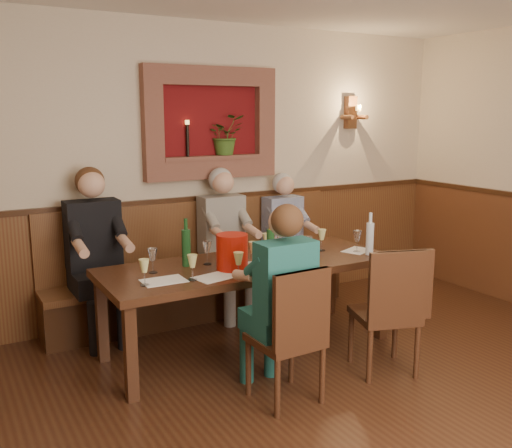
{
  "coord_description": "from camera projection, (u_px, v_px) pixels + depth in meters",
  "views": [
    {
      "loc": [
        -2.17,
        -2.09,
        1.95
      ],
      "look_at": [
        0.1,
        1.9,
        1.05
      ],
      "focal_mm": 40.0,
      "sensor_mm": 36.0,
      "label": 1
    }
  ],
  "objects": [
    {
      "name": "wall_sconce",
      "position": [
        352.0,
        113.0,
        6.26
      ],
      "size": [
        0.25,
        0.2,
        0.35
      ],
      "color": "#582D19",
      "rests_on": "ground"
    },
    {
      "name": "tasting_sheet_c",
      "position": [
        357.0,
        250.0,
        5.04
      ],
      "size": [
        0.32,
        0.28,
        0.0
      ],
      "primitive_type": "cube",
      "rotation": [
        0.0,
        0.0,
        0.4
      ],
      "color": "white",
      "rests_on": "dining_table"
    },
    {
      "name": "wine_bottle_green_a",
      "position": [
        270.0,
        245.0,
        4.58
      ],
      "size": [
        0.07,
        0.07,
        0.37
      ],
      "rotation": [
        0.0,
        0.0,
        0.12
      ],
      "color": "#19471E",
      "rests_on": "dining_table"
    },
    {
      "name": "person_bench_right",
      "position": [
        287.0,
        251.0,
        5.84
      ],
      "size": [
        0.39,
        0.48,
        1.35
      ],
      "color": "navy",
      "rests_on": "ground"
    },
    {
      "name": "wine_bottle_green_b",
      "position": [
        186.0,
        247.0,
        4.51
      ],
      "size": [
        0.09,
        0.09,
        0.38
      ],
      "rotation": [
        0.0,
        0.0,
        0.38
      ],
      "color": "#19471E",
      "rests_on": "dining_table"
    },
    {
      "name": "person_chair_front",
      "position": [
        278.0,
        317.0,
        3.92
      ],
      "size": [
        0.4,
        0.49,
        1.37
      ],
      "color": "#16494F",
      "rests_on": "ground"
    },
    {
      "name": "dining_table",
      "position": [
        248.0,
        271.0,
        4.66
      ],
      "size": [
        2.4,
        0.9,
        0.75
      ],
      "color": "#331C0F",
      "rests_on": "ground"
    },
    {
      "name": "water_bottle",
      "position": [
        370.0,
        238.0,
        4.87
      ],
      "size": [
        0.07,
        0.07,
        0.37
      ],
      "rotation": [
        0.0,
        0.0,
        0.0
      ],
      "color": "silver",
      "rests_on": "dining_table"
    },
    {
      "name": "chair_near_right",
      "position": [
        384.0,
        336.0,
        4.32
      ],
      "size": [
        0.55,
        0.55,
        0.99
      ],
      "rotation": [
        0.0,
        0.0,
        -0.31
      ],
      "color": "#331C0F",
      "rests_on": "ground"
    },
    {
      "name": "wine_glass_5",
      "position": [
        267.0,
        244.0,
        4.85
      ],
      "size": [
        0.08,
        0.08,
        0.19
      ],
      "primitive_type": null,
      "color": "#E1E387",
      "rests_on": "dining_table"
    },
    {
      "name": "room_shell",
      "position": [
        427.0,
        125.0,
        2.85
      ],
      "size": [
        6.04,
        6.04,
        2.82
      ],
      "color": "beige",
      "rests_on": "ground"
    },
    {
      "name": "tasting_sheet_a",
      "position": [
        164.0,
        281.0,
        4.13
      ],
      "size": [
        0.32,
        0.23,
        0.0
      ],
      "primitive_type": "cube",
      "rotation": [
        0.0,
        0.0,
        -0.02
      ],
      "color": "white",
      "rests_on": "dining_table"
    },
    {
      "name": "wall_niche",
      "position": [
        215.0,
        128.0,
        5.49
      ],
      "size": [
        1.36,
        0.3,
        1.06
      ],
      "color": "#620E10",
      "rests_on": "ground"
    },
    {
      "name": "person_bench_left",
      "position": [
        98.0,
        270.0,
        4.89
      ],
      "size": [
        0.45,
        0.55,
        1.5
      ],
      "color": "black",
      "rests_on": "ground"
    },
    {
      "name": "wine_glass_2",
      "position": [
        192.0,
        267.0,
        4.13
      ],
      "size": [
        0.08,
        0.08,
        0.19
      ],
      "primitive_type": null,
      "color": "#E1E387",
      "rests_on": "dining_table"
    },
    {
      "name": "bench",
      "position": [
        202.0,
        283.0,
        5.53
      ],
      "size": [
        3.0,
        0.45,
        1.11
      ],
      "color": "#381E0F",
      "rests_on": "ground"
    },
    {
      "name": "wainscoting",
      "position": [
        413.0,
        367.0,
        3.1
      ],
      "size": [
        6.02,
        6.02,
        1.15
      ],
      "color": "#582D19",
      "rests_on": "ground"
    },
    {
      "name": "person_bench_mid",
      "position": [
        226.0,
        256.0,
        5.49
      ],
      "size": [
        0.42,
        0.52,
        1.43
      ],
      "color": "#5E5A56",
      "rests_on": "ground"
    },
    {
      "name": "wine_glass_9",
      "position": [
        239.0,
        265.0,
        4.2
      ],
      "size": [
        0.08,
        0.08,
        0.19
      ],
      "primitive_type": null,
      "color": "#E1E387",
      "rests_on": "dining_table"
    },
    {
      "name": "wine_glass_10",
      "position": [
        277.0,
        239.0,
        5.05
      ],
      "size": [
        0.08,
        0.08,
        0.19
      ],
      "primitive_type": null,
      "color": "white",
      "rests_on": "dining_table"
    },
    {
      "name": "wine_glass_8",
      "position": [
        357.0,
        241.0,
        4.97
      ],
      "size": [
        0.08,
        0.08,
        0.19
      ],
      "primitive_type": null,
      "color": "white",
      "rests_on": "dining_table"
    },
    {
      "name": "wine_glass_3",
      "position": [
        207.0,
        253.0,
        4.56
      ],
      "size": [
        0.08,
        0.08,
        0.19
      ],
      "primitive_type": null,
      "color": "white",
      "rests_on": "dining_table"
    },
    {
      "name": "chair_near_left",
      "position": [
        287.0,
        362.0,
        3.88
      ],
      "size": [
        0.44,
        0.44,
        0.96
      ],
      "rotation": [
        0.0,
        0.0,
        0.03
      ],
      "color": "#331C0F",
      "rests_on": "ground"
    },
    {
      "name": "spittoon_bucket",
      "position": [
        232.0,
        252.0,
        4.41
      ],
      "size": [
        0.32,
        0.32,
        0.28
      ],
      "primitive_type": "cylinder",
      "rotation": [
        0.0,
        0.0,
        -0.39
      ],
      "color": "red",
      "rests_on": "dining_table"
    },
    {
      "name": "wine_glass_6",
      "position": [
        308.0,
        248.0,
        4.73
      ],
      "size": [
        0.08,
        0.08,
        0.19
      ],
      "primitive_type": null,
      "color": "white",
      "rests_on": "dining_table"
    },
    {
      "name": "wine_glass_7",
      "position": [
        322.0,
        240.0,
        5.02
      ],
      "size": [
        0.08,
        0.08,
        0.19
      ],
      "primitive_type": null,
      "color": "#E1E387",
      "rests_on": "dining_table"
    },
    {
      "name": "tasting_sheet_b",
      "position": [
        259.0,
        265.0,
        4.57
      ],
      "size": [
        0.34,
        0.27,
        0.0
      ],
      "primitive_type": "cube",
      "rotation": [
        0.0,
        0.0,
        -0.15
      ],
      "color": "white",
      "rests_on": "dining_table"
    },
    {
      "name": "tasting_sheet_d",
      "position": [
        215.0,
        277.0,
        4.22
      ],
      "size": [
        0.34,
        0.27,
        0.0
      ],
      "primitive_type": "cube",
      "rotation": [
        0.0,
        0.0,
        0.2
      ],
      "color": "white",
      "rests_on": "dining_table"
    },
    {
      "name": "wine_glass_0",
      "position": [
        144.0,
        272.0,
        4.0
      ],
      "size": [
        0.08,
        0.08,
        0.19
      ],
      "primitive_type": null,
      "color": "#E1E387",
      "rests_on": "dining_table"
    },
    {
      "name": "wine_glass_4",
      "position": [
        253.0,
        253.0,
        4.54
      ],
      "size": [
        0.08,
        0.08,
        0.19
      ],
      "primitive_type": null,
      "color": "#E1E387",
      "rests_on": "dining_table"
    },
    {
      "name": "wine_glass_1",
      "position": [
        153.0,
        261.0,
        4.32
      ],
      "size": [
        0.08,
        0.08,
        0.19
      ],
      "primitive_type": null,
      "color": "white",
      "rests_on": "dining_table"
    }
  ]
}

